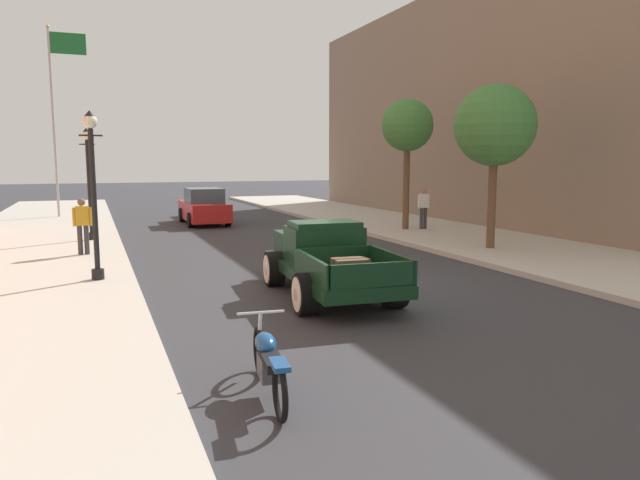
# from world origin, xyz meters

# --- Properties ---
(ground_plane) EXTENTS (140.00, 140.00, 0.00)m
(ground_plane) POSITION_xyz_m (0.00, 0.00, 0.00)
(ground_plane) COLOR #333338
(sidewalk_right) EXTENTS (5.50, 64.00, 0.15)m
(sidewalk_right) POSITION_xyz_m (7.25, 0.00, 0.07)
(sidewalk_right) COLOR #B7B2A8
(sidewalk_right) RESTS_ON ground
(building_right_storefront) EXTENTS (12.00, 28.00, 10.76)m
(building_right_storefront) POSITION_xyz_m (16.00, 11.06, 5.38)
(building_right_storefront) COLOR #7F6B5B
(building_right_storefront) RESTS_ON ground
(hotrod_truck_dark_green) EXTENTS (2.42, 5.03, 1.58)m
(hotrod_truck_dark_green) POSITION_xyz_m (-0.72, -0.73, 0.75)
(hotrod_truck_dark_green) COLOR black
(hotrod_truck_dark_green) RESTS_ON ground
(motorcycle_parked) EXTENTS (0.62, 2.11, 0.93)m
(motorcycle_parked) POSITION_xyz_m (-3.47, -5.66, 0.44)
(motorcycle_parked) COLOR black
(motorcycle_parked) RESTS_ON ground
(car_background_red) EXTENTS (1.87, 4.30, 1.65)m
(car_background_red) POSITION_xyz_m (-0.60, 14.43, 0.77)
(car_background_red) COLOR #AD1E1E
(car_background_red) RESTS_ON ground
(pedestrian_sidewalk_left) EXTENTS (0.53, 0.22, 1.65)m
(pedestrian_sidewalk_left) POSITION_xyz_m (-5.66, 5.97, 1.09)
(pedestrian_sidewalk_left) COLOR #333338
(pedestrian_sidewalk_left) RESTS_ON sidewalk_left
(pedestrian_sidewalk_right) EXTENTS (0.53, 0.22, 1.65)m
(pedestrian_sidewalk_right) POSITION_xyz_m (7.06, 7.93, 1.09)
(pedestrian_sidewalk_right) COLOR #333338
(pedestrian_sidewalk_right) RESTS_ON sidewalk_right
(street_lamp_near) EXTENTS (0.50, 0.32, 3.85)m
(street_lamp_near) POSITION_xyz_m (-5.33, 1.94, 2.39)
(street_lamp_near) COLOR black
(street_lamp_near) RESTS_ON sidewalk_left
(street_lamp_far) EXTENTS (0.50, 0.32, 3.85)m
(street_lamp_far) POSITION_xyz_m (-5.44, 9.37, 2.39)
(street_lamp_far) COLOR black
(street_lamp_far) RESTS_ON sidewalk_left
(flagpole) EXTENTS (1.74, 0.16, 9.16)m
(flagpole) POSITION_xyz_m (-6.69, 19.18, 5.77)
(flagpole) COLOR #B2B2B7
(flagpole) RESTS_ON sidewalk_left
(street_tree_nearest) EXTENTS (2.51, 2.51, 5.07)m
(street_tree_nearest) POSITION_xyz_m (6.29, 2.68, 3.93)
(street_tree_nearest) COLOR brown
(street_tree_nearest) RESTS_ON sidewalk_right
(street_tree_second) EXTENTS (2.05, 2.05, 5.16)m
(street_tree_second) POSITION_xyz_m (6.40, 8.21, 4.22)
(street_tree_second) COLOR brown
(street_tree_second) RESTS_ON sidewalk_right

